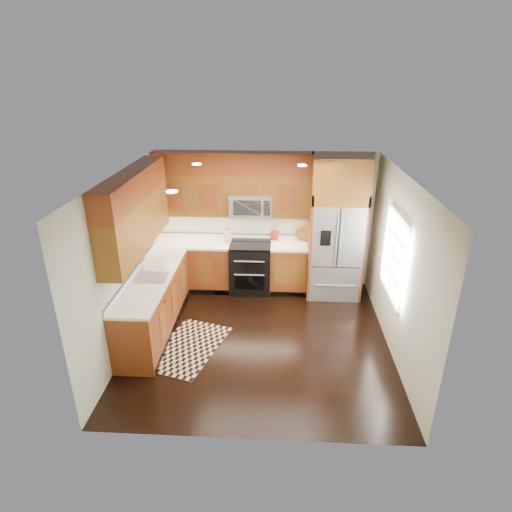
# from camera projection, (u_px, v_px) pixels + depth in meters

# --- Properties ---
(ground) EXTENTS (4.00, 4.00, 0.00)m
(ground) POSITION_uv_depth(u_px,v_px,m) (259.00, 339.00, 6.76)
(ground) COLOR black
(ground) RESTS_ON ground
(wall_back) EXTENTS (4.00, 0.02, 2.60)m
(wall_back) POSITION_uv_depth(u_px,v_px,m) (265.00, 220.00, 8.07)
(wall_back) COLOR beige
(wall_back) RESTS_ON ground
(wall_left) EXTENTS (0.02, 4.00, 2.60)m
(wall_left) POSITION_uv_depth(u_px,v_px,m) (125.00, 261.00, 6.35)
(wall_left) COLOR beige
(wall_left) RESTS_ON ground
(wall_right) EXTENTS (0.02, 4.00, 2.60)m
(wall_right) POSITION_uv_depth(u_px,v_px,m) (398.00, 268.00, 6.14)
(wall_right) COLOR beige
(wall_right) RESTS_ON ground
(window) EXTENTS (0.04, 1.10, 1.30)m
(window) POSITION_uv_depth(u_px,v_px,m) (394.00, 256.00, 6.28)
(window) COLOR white
(window) RESTS_ON ground
(base_cabinets) EXTENTS (2.85, 3.00, 0.90)m
(base_cabinets) POSITION_uv_depth(u_px,v_px,m) (192.00, 285.00, 7.47)
(base_cabinets) COLOR brown
(base_cabinets) RESTS_ON ground
(countertop) EXTENTS (2.86, 3.01, 0.04)m
(countertop) POSITION_uv_depth(u_px,v_px,m) (199.00, 258.00, 7.38)
(countertop) COLOR white
(countertop) RESTS_ON base_cabinets
(upper_cabinets) EXTENTS (2.85, 3.00, 1.15)m
(upper_cabinets) POSITION_uv_depth(u_px,v_px,m) (193.00, 195.00, 7.01)
(upper_cabinets) COLOR brown
(upper_cabinets) RESTS_ON ground
(range) EXTENTS (0.76, 0.67, 0.95)m
(range) POSITION_uv_depth(u_px,v_px,m) (251.00, 267.00, 8.11)
(range) COLOR black
(range) RESTS_ON ground
(microwave) EXTENTS (0.76, 0.40, 0.42)m
(microwave) POSITION_uv_depth(u_px,v_px,m) (251.00, 205.00, 7.76)
(microwave) COLOR #B2B2B7
(microwave) RESTS_ON ground
(refrigerator) EXTENTS (0.98, 0.75, 2.60)m
(refrigerator) POSITION_uv_depth(u_px,v_px,m) (336.00, 228.00, 7.66)
(refrigerator) COLOR #B2B2B7
(refrigerator) RESTS_ON ground
(sink_faucet) EXTENTS (0.54, 0.44, 0.37)m
(sink_faucet) POSITION_uv_depth(u_px,v_px,m) (149.00, 274.00, 6.66)
(sink_faucet) COLOR #B2B2B7
(sink_faucet) RESTS_ON countertop
(rug) EXTENTS (1.22, 1.60, 0.01)m
(rug) POSITION_uv_depth(u_px,v_px,m) (189.00, 347.00, 6.56)
(rug) COLOR black
(rug) RESTS_ON ground
(knife_block) EXTENTS (0.15, 0.17, 0.29)m
(knife_block) POSITION_uv_depth(u_px,v_px,m) (227.00, 236.00, 7.98)
(knife_block) COLOR tan
(knife_block) RESTS_ON countertop
(utensil_crock) EXTENTS (0.18, 0.18, 0.38)m
(utensil_crock) POSITION_uv_depth(u_px,v_px,m) (274.00, 233.00, 8.09)
(utensil_crock) COLOR maroon
(utensil_crock) RESTS_ON countertop
(cutting_board) EXTENTS (0.33, 0.33, 0.02)m
(cutting_board) POSITION_uv_depth(u_px,v_px,m) (302.00, 240.00, 8.11)
(cutting_board) COLOR brown
(cutting_board) RESTS_ON countertop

